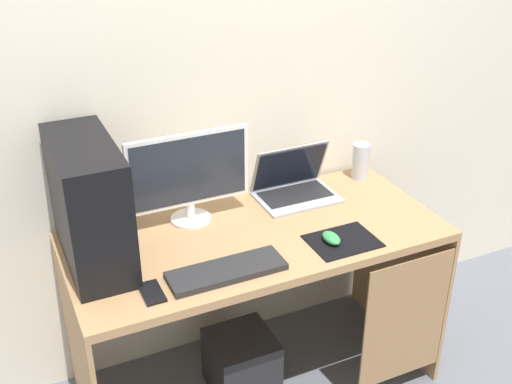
{
  "coord_description": "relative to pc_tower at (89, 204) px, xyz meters",
  "views": [
    {
      "loc": [
        -0.89,
        -1.92,
        2.06
      ],
      "look_at": [
        0.0,
        0.0,
        0.95
      ],
      "focal_mm": 44.56,
      "sensor_mm": 36.0,
      "label": 1
    }
  ],
  "objects": [
    {
      "name": "ground_plane",
      "position": [
        0.6,
        -0.08,
        -1.0
      ],
      "size": [
        8.0,
        8.0,
        0.0
      ],
      "primitive_type": "plane",
      "color": "slate"
    },
    {
      "name": "speaker",
      "position": [
        1.24,
        0.16,
        -0.15
      ],
      "size": [
        0.08,
        0.08,
        0.17
      ],
      "primitive_type": "cylinder",
      "color": "#B7BCC6",
      "rests_on": "desk"
    },
    {
      "name": "wall_back",
      "position": [
        0.61,
        0.3,
        0.3
      ],
      "size": [
        4.0,
        0.05,
        2.6
      ],
      "color": "beige",
      "rests_on": "ground_plane"
    },
    {
      "name": "mouse_left",
      "position": [
        0.83,
        -0.26,
        -0.21
      ],
      "size": [
        0.06,
        0.1,
        0.03
      ],
      "primitive_type": "ellipsoid",
      "color": "#338C4C",
      "rests_on": "mousepad"
    },
    {
      "name": "laptop",
      "position": [
        0.88,
        0.13,
        -0.18
      ],
      "size": [
        0.34,
        0.24,
        0.23
      ],
      "color": "#9EA3A8",
      "rests_on": "desk"
    },
    {
      "name": "keyboard",
      "position": [
        0.39,
        -0.28,
        -0.22
      ],
      "size": [
        0.42,
        0.14,
        0.02
      ],
      "primitive_type": "cube",
      "color": "#232326",
      "rests_on": "desk"
    },
    {
      "name": "mousepad",
      "position": [
        0.88,
        -0.27,
        -0.23
      ],
      "size": [
        0.26,
        0.2,
        0.0
      ],
      "primitive_type": "cube",
      "color": "black",
      "rests_on": "desk"
    },
    {
      "name": "pc_tower",
      "position": [
        0.0,
        0.0,
        0.0
      ],
      "size": [
        0.21,
        0.49,
        0.46
      ],
      "primitive_type": "cube",
      "color": "black",
      "rests_on": "desk"
    },
    {
      "name": "cell_phone",
      "position": [
        0.12,
        -0.29,
        -0.22
      ],
      "size": [
        0.07,
        0.13,
        0.01
      ],
      "primitive_type": "cube",
      "color": "black",
      "rests_on": "desk"
    },
    {
      "name": "monitor",
      "position": [
        0.41,
        0.12,
        -0.03
      ],
      "size": [
        0.49,
        0.16,
        0.38
      ],
      "color": "white",
      "rests_on": "desk"
    },
    {
      "name": "subwoofer",
      "position": [
        0.53,
        -0.08,
        -0.86
      ],
      "size": [
        0.27,
        0.27,
        0.27
      ],
      "primitive_type": "cube",
      "color": "#232326",
      "rests_on": "ground_plane"
    },
    {
      "name": "desk",
      "position": [
        0.62,
        -0.09,
        -0.38
      ],
      "size": [
        1.47,
        0.67,
        0.77
      ],
      "color": "#A37A51",
      "rests_on": "ground_plane"
    }
  ]
}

